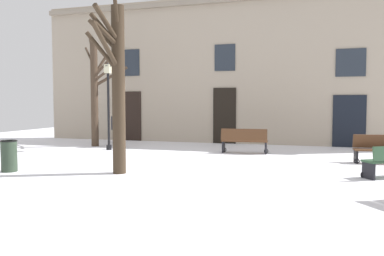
{
  "coord_description": "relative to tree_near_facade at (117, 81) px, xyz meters",
  "views": [
    {
      "loc": [
        3.8,
        -10.88,
        1.95
      ],
      "look_at": [
        0.0,
        1.48,
        1.11
      ],
      "focal_mm": 36.38,
      "sensor_mm": 36.0,
      "label": 1
    }
  ],
  "objects": [
    {
      "name": "ground_plane",
      "position": [
        1.28,
        1.34,
        -2.55
      ],
      "size": [
        31.4,
        31.4,
        0.0
      ],
      "primitive_type": "plane",
      "color": "white"
    },
    {
      "name": "building_facade",
      "position": [
        1.28,
        8.91,
        1.01
      ],
      "size": [
        19.62,
        0.6,
        7.02
      ],
      "color": "tan",
      "rests_on": "ground"
    },
    {
      "name": "tree_near_facade",
      "position": [
        0.0,
        0.0,
        0.0
      ],
      "size": [
        1.13,
        1.37,
        5.21
      ],
      "color": "#382B1E",
      "rests_on": "ground"
    },
    {
      "name": "tree_left_of_center",
      "position": [
        -4.15,
        5.85,
        0.01
      ],
      "size": [
        2.16,
        1.66,
        5.22
      ],
      "color": "#423326",
      "rests_on": "ground"
    },
    {
      "name": "streetlamp",
      "position": [
        -2.92,
        4.76,
        -0.35
      ],
      "size": [
        0.3,
        0.3,
        3.58
      ],
      "color": "black",
      "rests_on": "ground"
    },
    {
      "name": "litter_bin",
      "position": [
        -3.09,
        -0.61,
        -2.1
      ],
      "size": [
        0.46,
        0.46,
        0.89
      ],
      "color": "#2D3D2D",
      "rests_on": "ground"
    },
    {
      "name": "bench_by_litter_bin",
      "position": [
        7.35,
        4.14,
        -2.08
      ],
      "size": [
        1.92,
        0.68,
        0.92
      ],
      "rotation": [
        0.0,
        0.0,
        0.11
      ],
      "color": "#51331E",
      "rests_on": "ground"
    },
    {
      "name": "bench_near_lamp",
      "position": [
        2.63,
        5.31,
        -2.06
      ],
      "size": [
        1.81,
        0.6,
        0.96
      ],
      "rotation": [
        0.0,
        0.0,
        3.19
      ],
      "color": "#51331E",
      "rests_on": "ground"
    },
    {
      "name": "person_crossing_plaza",
      "position": [
        -3.16,
        5.81,
        -1.67
      ],
      "size": [
        0.26,
        0.4,
        1.6
      ],
      "rotation": [
        0.0,
        0.0,
        4.61
      ],
      "color": "black",
      "rests_on": "ground"
    }
  ]
}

